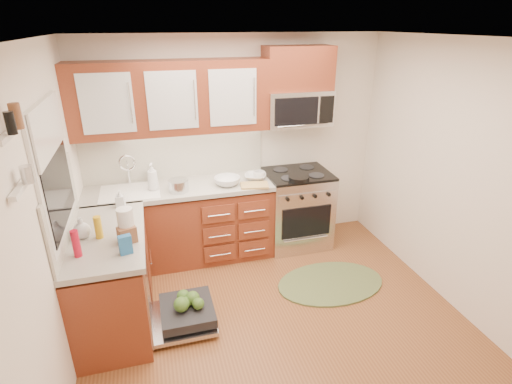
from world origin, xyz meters
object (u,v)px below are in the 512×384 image
object	(u,v)px
upper_cabinets	(171,98)
range	(297,209)
bowl_b	(227,181)
cutting_board	(254,185)
dishwasher	(183,315)
skillet	(299,178)
microwave	(297,108)
sink	(131,203)
paper_towel_roll	(126,225)
cup	(259,176)
rug	(330,283)
bowl_a	(255,177)
stock_pot	(178,185)

from	to	relation	value
upper_cabinets	range	distance (m)	1.99
bowl_b	cutting_board	bearing A→B (deg)	-23.02
upper_cabinets	dishwasher	distance (m)	2.19
dishwasher	skillet	world-z (taller)	skillet
microwave	sink	xyz separation A→B (m)	(-1.93, -0.13, -0.90)
dishwasher	paper_towel_roll	distance (m)	1.05
cutting_board	cup	size ratio (longest dim) A/B	2.24
rug	bowl_a	size ratio (longest dim) A/B	4.72
bowl_a	bowl_b	bearing A→B (deg)	-166.36
microwave	paper_towel_roll	distance (m)	2.35
sink	dishwasher	distance (m)	1.38
skillet	cup	xyz separation A→B (m)	(-0.41, 0.18, 0.01)
upper_cabinets	bowl_a	size ratio (longest dim) A/B	8.28
skillet	sink	bearing A→B (deg)	173.34
rug	cup	world-z (taller)	cup
range	cup	world-z (taller)	cup
sink	stock_pot	world-z (taller)	stock_pot
rug	paper_towel_roll	xyz separation A→B (m)	(-1.98, -0.13, 1.06)
sink	paper_towel_roll	xyz separation A→B (m)	(0.00, -1.06, 0.27)
upper_cabinets	stock_pot	world-z (taller)	upper_cabinets
cutting_board	cup	world-z (taller)	cup
paper_towel_roll	microwave	bearing A→B (deg)	31.56
dishwasher	bowl_b	bearing A→B (deg)	57.63
cutting_board	cup	distance (m)	0.19
microwave	paper_towel_roll	xyz separation A→B (m)	(-1.93, -1.19, -0.63)
cutting_board	upper_cabinets	bearing A→B (deg)	156.26
skillet	bowl_a	size ratio (longest dim) A/B	0.95
cup	microwave	bearing A→B (deg)	18.90
microwave	bowl_b	xyz separation A→B (m)	(-0.88, -0.21, -0.73)
cup	bowl_b	bearing A→B (deg)	-174.06
rug	stock_pot	world-z (taller)	stock_pot
bowl_b	cup	bearing A→B (deg)	5.94
upper_cabinets	skillet	bearing A→B (deg)	-15.65
microwave	cutting_board	xyz separation A→B (m)	(-0.60, -0.33, -0.76)
range	rug	bearing A→B (deg)	-86.77
dishwasher	bowl_b	xyz separation A→B (m)	(0.66, 1.04, 0.87)
dishwasher	sink	bearing A→B (deg)	109.20
dishwasher	stock_pot	world-z (taller)	stock_pot
range	bowl_b	distance (m)	1.01
skillet	microwave	bearing A→B (deg)	76.76
bowl_a	bowl_b	world-z (taller)	bowl_b
upper_cabinets	cutting_board	size ratio (longest dim) A/B	6.73
rug	cutting_board	distance (m)	1.34
cutting_board	bowl_b	xyz separation A→B (m)	(-0.28, 0.12, 0.03)
cup	range	bearing A→B (deg)	5.73
upper_cabinets	cutting_board	xyz separation A→B (m)	(0.81, -0.35, -0.94)
stock_pot	bowl_b	xyz separation A→B (m)	(0.54, 0.04, -0.02)
sink	microwave	bearing A→B (deg)	3.85
stock_pot	microwave	bearing A→B (deg)	9.79
sink	bowl_a	bearing A→B (deg)	0.22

